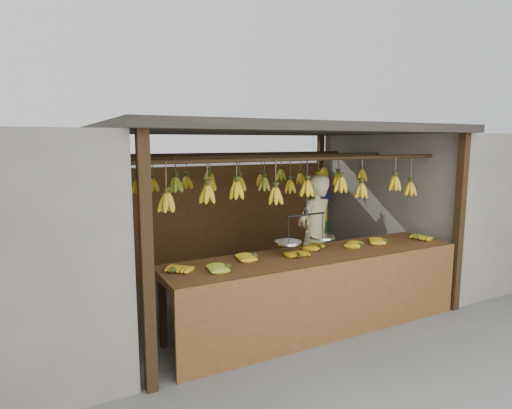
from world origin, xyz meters
TOP-DOWN VIEW (x-y plane):
  - ground at (0.00, 0.00)m, footprint 80.00×80.00m
  - stall at (0.00, 0.33)m, footprint 4.30×3.30m
  - neighbor_right at (3.60, 0.00)m, footprint 3.00×3.00m
  - counter at (0.06, -1.23)m, footprint 3.69×0.84m
  - hanging_bananas at (0.00, -0.00)m, footprint 3.56×2.22m
  - balance_scale at (-0.03, -1.00)m, footprint 0.80×0.33m
  - vendor at (0.72, -0.14)m, footprint 0.72×0.58m
  - bag_bundles at (1.94, 1.35)m, footprint 0.08×0.26m

SIDE VIEW (x-z plane):
  - ground at x=0.00m, z-range 0.00..0.00m
  - counter at x=0.06m, z-range 0.23..1.19m
  - vendor at x=0.72m, z-range 0.00..1.73m
  - bag_bundles at x=1.94m, z-range 0.40..1.61m
  - balance_scale at x=-0.03m, z-range 0.62..1.58m
  - neighbor_right at x=3.60m, z-range 0.00..2.30m
  - hanging_bananas at x=0.00m, z-range 1.43..1.83m
  - stall at x=0.00m, z-range 0.77..3.17m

